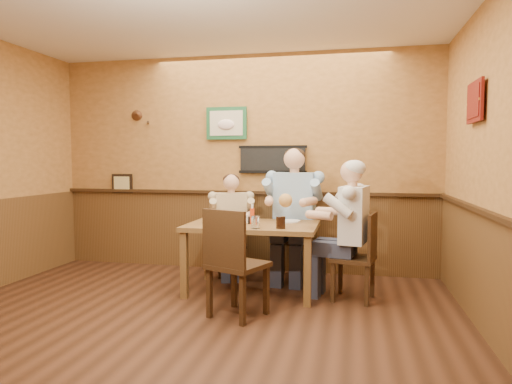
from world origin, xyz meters
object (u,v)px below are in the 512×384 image
chair_back_right (294,238)px  hot_sauce_bottle (252,215)px  chair_near_side (238,262)px  salt_shaker (247,219)px  diner_blue_polo (295,220)px  water_glass_mid (255,222)px  chair_back_left (231,243)px  pepper_shaker (249,220)px  chair_right_end (353,256)px  diner_tan_shirt (231,230)px  water_glass_left (216,220)px  dining_table (252,232)px  diner_white_elder (354,238)px  cola_tumbler (281,222)px

chair_back_right → hot_sauce_bottle: size_ratio=5.13×
chair_near_side → salt_shaker: (-0.12, 0.84, 0.29)m
diner_blue_polo → water_glass_mid: diner_blue_polo is taller
chair_back_left → pepper_shaker: pepper_shaker is taller
chair_right_end → diner_tan_shirt: diner_tan_shirt is taller
diner_tan_shirt → water_glass_left: (0.08, -0.87, 0.24)m
dining_table → water_glass_left: water_glass_left is taller
chair_right_end → diner_white_elder: 0.19m
chair_back_right → water_glass_mid: 1.08m
water_glass_mid → diner_white_elder: bearing=15.6°
cola_tumbler → diner_tan_shirt: bearing=129.5°
dining_table → hot_sauce_bottle: 0.19m
pepper_shaker → chair_back_right: bearing=59.4°
diner_white_elder → water_glass_mid: 1.02m
chair_right_end → diner_tan_shirt: size_ratio=0.79×
chair_right_end → chair_near_side: chair_near_side is taller
chair_back_left → cola_tumbler: size_ratio=6.45×
water_glass_mid → cola_tumbler: water_glass_mid is taller
chair_back_left → diner_white_elder: (1.50, -0.72, 0.25)m
hot_sauce_bottle → chair_back_right: bearing=61.6°
diner_white_elder → chair_back_right: bearing=-124.5°
hot_sauce_bottle → diner_tan_shirt: bearing=121.5°
chair_right_end → water_glass_mid: 1.07m
chair_back_left → water_glass_left: size_ratio=6.72×
chair_near_side → pepper_shaker: chair_near_side is taller
chair_right_end → diner_blue_polo: (-0.70, 0.72, 0.26)m
chair_right_end → pepper_shaker: 1.16m
chair_back_left → water_glass_mid: water_glass_mid is taller
chair_near_side → hot_sauce_bottle: size_ratio=5.18×
hot_sauce_bottle → chair_right_end: bearing=-1.7°
water_glass_left → diner_blue_polo: bearing=50.5°
diner_white_elder → salt_shaker: bearing=-84.5°
chair_near_side → salt_shaker: 0.90m
water_glass_left → salt_shaker: water_glass_left is taller
dining_table → diner_blue_polo: diner_blue_polo is taller
chair_right_end → cola_tumbler: bearing=-62.1°
chair_back_right → diner_white_elder: diner_white_elder is taller
chair_near_side → pepper_shaker: bearing=-62.6°
diner_tan_shirt → water_glass_mid: 1.15m
hot_sauce_bottle → pepper_shaker: bearing=169.6°
water_glass_left → water_glass_mid: 0.46m
water_glass_left → chair_back_left: bearing=95.0°
chair_back_left → pepper_shaker: 0.88m
salt_shaker → chair_back_left: bearing=119.4°
chair_right_end → diner_blue_polo: size_ratio=0.64×
water_glass_left → cola_tumbler: 0.70m
cola_tumbler → water_glass_mid: bearing=-167.6°
chair_back_right → cola_tumbler: chair_back_right is taller
diner_blue_polo → water_glass_left: (-0.72, -0.87, 0.10)m
water_glass_left → cola_tumbler: cola_tumbler is taller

